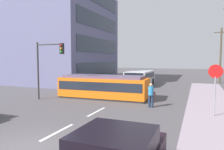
% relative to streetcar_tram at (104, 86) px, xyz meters
% --- Properties ---
extents(ground_plane, '(120.00, 120.00, 0.00)m').
position_rel_streetcar_tram_xyz_m(ground_plane, '(1.52, -0.49, -1.00)').
color(ground_plane, '#4F4B4F').
extents(sidewalk_curb_right, '(3.20, 36.00, 0.14)m').
position_rel_streetcar_tram_xyz_m(sidewalk_curb_right, '(8.32, -4.49, -0.93)').
color(sidewalk_curb_right, '#9B8B98').
rests_on(sidewalk_curb_right, ground).
extents(lane_stripe_1, '(0.16, 2.40, 0.01)m').
position_rel_streetcar_tram_xyz_m(lane_stripe_1, '(1.52, -8.49, -0.99)').
color(lane_stripe_1, silver).
rests_on(lane_stripe_1, ground).
extents(lane_stripe_2, '(0.16, 2.40, 0.01)m').
position_rel_streetcar_tram_xyz_m(lane_stripe_2, '(1.52, -4.49, -0.99)').
color(lane_stripe_2, silver).
rests_on(lane_stripe_2, ground).
extents(lane_stripe_3, '(0.16, 2.40, 0.01)m').
position_rel_streetcar_tram_xyz_m(lane_stripe_3, '(1.52, 6.00, -0.99)').
color(lane_stripe_3, silver).
rests_on(lane_stripe_3, ground).
extents(lane_stripe_4, '(0.16, 2.40, 0.01)m').
position_rel_streetcar_tram_xyz_m(lane_stripe_4, '(1.52, 12.00, -0.99)').
color(lane_stripe_4, silver).
rests_on(lane_stripe_4, ground).
extents(corner_building, '(14.17, 14.10, 12.80)m').
position_rel_streetcar_tram_xyz_m(corner_building, '(-12.14, 10.03, 5.40)').
color(corner_building, slate).
rests_on(corner_building, ground).
extents(streetcar_tram, '(7.56, 2.81, 1.93)m').
position_rel_streetcar_tram_xyz_m(streetcar_tram, '(0.00, 0.00, 0.00)').
color(streetcar_tram, orange).
rests_on(streetcar_tram, ground).
extents(city_bus, '(2.66, 5.26, 1.83)m').
position_rel_streetcar_tram_xyz_m(city_bus, '(0.78, 9.28, 0.05)').
color(city_bus, '#B7BABE').
rests_on(city_bus, ground).
extents(pedestrian_crossing, '(0.48, 0.36, 1.67)m').
position_rel_streetcar_tram_xyz_m(pedestrian_crossing, '(4.44, -1.98, -0.05)').
color(pedestrian_crossing, '#1F2D44').
rests_on(pedestrian_crossing, ground).
extents(parked_sedan_mid, '(1.96, 4.55, 1.19)m').
position_rel_streetcar_tram_xyz_m(parked_sedan_mid, '(-3.92, 3.96, -0.37)').
color(parked_sedan_mid, '#B1BAC9').
rests_on(parked_sedan_mid, ground).
extents(parked_sedan_far, '(1.96, 4.51, 1.19)m').
position_rel_streetcar_tram_xyz_m(parked_sedan_far, '(-3.88, 9.86, -0.37)').
color(parked_sedan_far, silver).
rests_on(parked_sedan_far, ground).
extents(stop_sign, '(0.76, 0.07, 2.88)m').
position_rel_streetcar_tram_xyz_m(stop_sign, '(8.28, -3.33, 1.20)').
color(stop_sign, gray).
rests_on(stop_sign, sidewalk_curb_right).
extents(traffic_light_mast, '(2.58, 0.33, 4.67)m').
position_rel_streetcar_tram_xyz_m(traffic_light_mast, '(-3.76, -2.46, 2.28)').
color(traffic_light_mast, '#333333').
rests_on(traffic_light_mast, ground).
extents(utility_pole_far, '(1.80, 0.24, 7.51)m').
position_rel_streetcar_tram_xyz_m(utility_pole_far, '(10.23, 16.03, 2.93)').
color(utility_pole_far, '#4A4130').
rests_on(utility_pole_far, ground).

